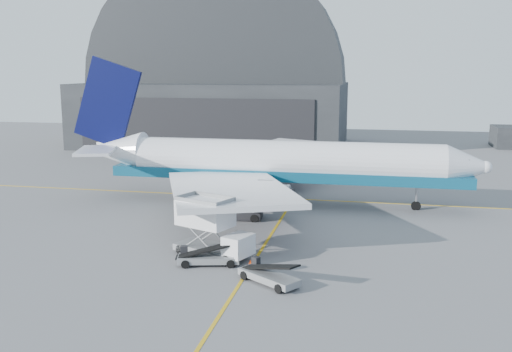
% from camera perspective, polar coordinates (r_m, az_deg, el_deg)
% --- Properties ---
extents(ground, '(200.00, 200.00, 0.00)m').
position_cam_1_polar(ground, '(46.56, 0.33, -7.73)').
color(ground, '#565659').
rests_on(ground, ground).
extents(taxi_lines, '(80.00, 42.12, 0.02)m').
position_cam_1_polar(taxi_lines, '(58.52, 2.80, -3.88)').
color(taxi_lines, gold).
rests_on(taxi_lines, ground).
extents(hangar, '(50.00, 28.30, 28.00)m').
position_cam_1_polar(hangar, '(112.66, -4.11, 8.01)').
color(hangar, black).
rests_on(hangar, ground).
extents(airliner, '(46.36, 44.96, 16.27)m').
position_cam_1_polar(airliner, '(62.72, 1.35, 1.35)').
color(airliner, white).
rests_on(airliner, ground).
extents(catering_truck, '(6.94, 4.73, 4.48)m').
position_cam_1_polar(catering_truck, '(45.36, -4.54, -5.26)').
color(catering_truck, gray).
rests_on(catering_truck, ground).
extents(pushback_tug, '(3.76, 2.32, 1.70)m').
position_cam_1_polar(pushback_tug, '(56.62, -1.17, -3.71)').
color(pushback_tug, black).
rests_on(pushback_tug, ground).
extents(belt_loader_a, '(5.07, 2.61, 1.89)m').
position_cam_1_polar(belt_loader_a, '(43.92, -4.84, -8.11)').
color(belt_loader_a, gray).
rests_on(belt_loader_a, ground).
extents(belt_loader_b, '(4.77, 3.99, 1.91)m').
position_cam_1_polar(belt_loader_b, '(40.17, 1.26, -9.89)').
color(belt_loader_b, gray).
rests_on(belt_loader_b, ground).
extents(traffic_cone, '(0.40, 0.40, 0.57)m').
position_cam_1_polar(traffic_cone, '(43.45, -0.57, -8.72)').
color(traffic_cone, '#FF3B08').
rests_on(traffic_cone, ground).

